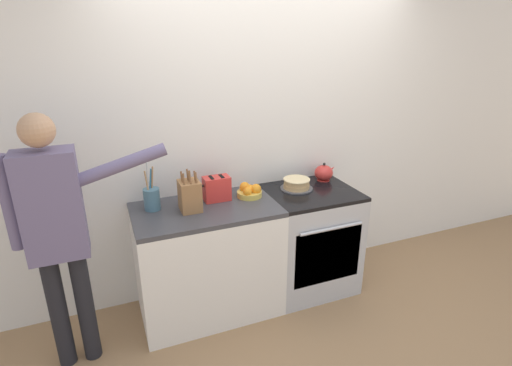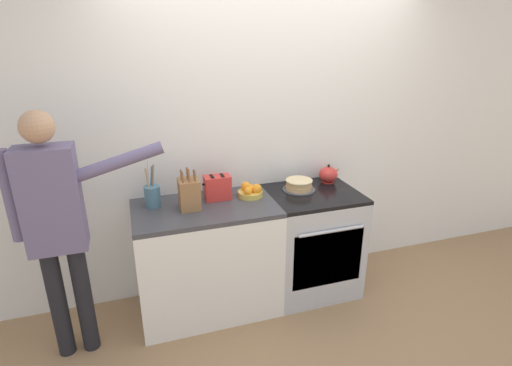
# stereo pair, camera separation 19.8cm
# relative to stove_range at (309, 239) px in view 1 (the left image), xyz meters

# --- Properties ---
(ground_plane) EXTENTS (16.00, 16.00, 0.00)m
(ground_plane) POSITION_rel_stove_range_xyz_m (-0.27, -0.31, -0.45)
(ground_plane) COLOR #93704C
(wall_back) EXTENTS (8.00, 0.04, 2.60)m
(wall_back) POSITION_rel_stove_range_xyz_m (-0.27, 0.34, 0.85)
(wall_back) COLOR silver
(wall_back) RESTS_ON ground_plane
(counter_cabinet) EXTENTS (1.06, 0.63, 0.89)m
(counter_cabinet) POSITION_rel_stove_range_xyz_m (-0.89, 0.00, -0.00)
(counter_cabinet) COLOR white
(counter_cabinet) RESTS_ON ground_plane
(stove_range) EXTENTS (0.72, 0.66, 0.89)m
(stove_range) POSITION_rel_stove_range_xyz_m (0.00, 0.00, 0.00)
(stove_range) COLOR #B7BABF
(stove_range) RESTS_ON ground_plane
(layer_cake) EXTENTS (0.27, 0.27, 0.09)m
(layer_cake) POSITION_rel_stove_range_xyz_m (-0.09, 0.09, 0.49)
(layer_cake) COLOR #4C4C51
(layer_cake) RESTS_ON stove_range
(tea_kettle) EXTENTS (0.20, 0.16, 0.16)m
(tea_kettle) POSITION_rel_stove_range_xyz_m (0.22, 0.18, 0.51)
(tea_kettle) COLOR red
(tea_kettle) RESTS_ON stove_range
(knife_block) EXTENTS (0.15, 0.17, 0.32)m
(knife_block) POSITION_rel_stove_range_xyz_m (-1.00, 0.00, 0.56)
(knife_block) COLOR olive
(knife_block) RESTS_ON counter_cabinet
(utensil_crock) EXTENTS (0.12, 0.12, 0.35)m
(utensil_crock) POSITION_rel_stove_range_xyz_m (-1.25, 0.12, 0.53)
(utensil_crock) COLOR #477084
(utensil_crock) RESTS_ON counter_cabinet
(fruit_bowl) EXTENTS (0.20, 0.20, 0.11)m
(fruit_bowl) POSITION_rel_stove_range_xyz_m (-0.51, 0.09, 0.49)
(fruit_bowl) COLOR gold
(fruit_bowl) RESTS_ON counter_cabinet
(toaster) EXTENTS (0.22, 0.12, 0.19)m
(toaster) POSITION_rel_stove_range_xyz_m (-0.77, 0.11, 0.54)
(toaster) COLOR red
(toaster) RESTS_ON counter_cabinet
(person_baker) EXTENTS (0.94, 0.20, 1.70)m
(person_baker) POSITION_rel_stove_range_xyz_m (-1.85, -0.19, 0.57)
(person_baker) COLOR black
(person_baker) RESTS_ON ground_plane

